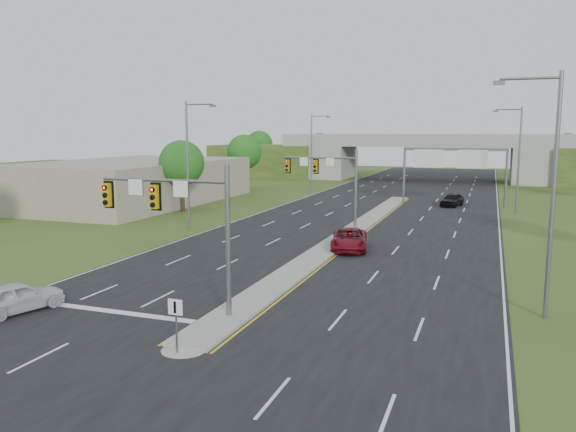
# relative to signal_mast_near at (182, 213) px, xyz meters

# --- Properties ---
(ground) EXTENTS (240.00, 240.00, 0.00)m
(ground) POSITION_rel_signal_mast_near_xyz_m (2.26, 0.07, -4.73)
(ground) COLOR #35481A
(ground) RESTS_ON ground
(road) EXTENTS (24.00, 160.00, 0.02)m
(road) POSITION_rel_signal_mast_near_xyz_m (2.26, 35.07, -4.72)
(road) COLOR black
(road) RESTS_ON ground
(median) EXTENTS (2.00, 54.00, 0.16)m
(median) POSITION_rel_signal_mast_near_xyz_m (2.26, 23.07, -4.63)
(median) COLOR gray
(median) RESTS_ON road
(median_nose) EXTENTS (2.00, 2.00, 0.16)m
(median_nose) POSITION_rel_signal_mast_near_xyz_m (2.26, -3.93, -4.63)
(median_nose) COLOR gray
(median_nose) RESTS_ON road
(lane_markings) EXTENTS (23.72, 160.00, 0.01)m
(lane_markings) POSITION_rel_signal_mast_near_xyz_m (1.66, 28.99, -4.70)
(lane_markings) COLOR gold
(lane_markings) RESTS_ON road
(signal_mast_near) EXTENTS (6.62, 0.60, 7.00)m
(signal_mast_near) POSITION_rel_signal_mast_near_xyz_m (0.00, 0.00, 0.00)
(signal_mast_near) COLOR slate
(signal_mast_near) RESTS_ON ground
(signal_mast_far) EXTENTS (6.62, 0.60, 7.00)m
(signal_mast_far) POSITION_rel_signal_mast_near_xyz_m (0.00, 25.00, 0.00)
(signal_mast_far) COLOR slate
(signal_mast_far) RESTS_ON ground
(keep_right_sign) EXTENTS (0.60, 0.13, 2.20)m
(keep_right_sign) POSITION_rel_signal_mast_near_xyz_m (2.26, -4.45, -3.21)
(keep_right_sign) COLOR slate
(keep_right_sign) RESTS_ON ground
(sign_gantry) EXTENTS (11.58, 0.44, 6.67)m
(sign_gantry) POSITION_rel_signal_mast_near_xyz_m (8.95, 44.99, 0.51)
(sign_gantry) COLOR slate
(sign_gantry) RESTS_ON ground
(overpass) EXTENTS (80.00, 14.00, 8.10)m
(overpass) POSITION_rel_signal_mast_near_xyz_m (2.26, 80.07, -1.17)
(overpass) COLOR gray
(overpass) RESTS_ON ground
(lightpole_l_mid) EXTENTS (2.85, 0.25, 11.00)m
(lightpole_l_mid) POSITION_rel_signal_mast_near_xyz_m (-11.03, 20.07, 1.38)
(lightpole_l_mid) COLOR slate
(lightpole_l_mid) RESTS_ON ground
(lightpole_l_far) EXTENTS (2.85, 0.25, 11.00)m
(lightpole_l_far) POSITION_rel_signal_mast_near_xyz_m (-11.03, 55.07, 1.38)
(lightpole_l_far) COLOR slate
(lightpole_l_far) RESTS_ON ground
(lightpole_r_near) EXTENTS (2.85, 0.25, 11.00)m
(lightpole_r_near) POSITION_rel_signal_mast_near_xyz_m (15.56, 5.07, 1.38)
(lightpole_r_near) COLOR slate
(lightpole_r_near) RESTS_ON ground
(lightpole_r_far) EXTENTS (2.85, 0.25, 11.00)m
(lightpole_r_far) POSITION_rel_signal_mast_near_xyz_m (15.56, 40.07, 1.38)
(lightpole_r_far) COLOR slate
(lightpole_r_far) RESTS_ON ground
(tree_l_near) EXTENTS (4.80, 4.80, 7.60)m
(tree_l_near) POSITION_rel_signal_mast_near_xyz_m (-17.74, 30.07, 0.45)
(tree_l_near) COLOR #382316
(tree_l_near) RESTS_ON ground
(tree_l_mid) EXTENTS (5.20, 5.20, 8.12)m
(tree_l_mid) POSITION_rel_signal_mast_near_xyz_m (-21.74, 55.07, 0.78)
(tree_l_mid) COLOR #382316
(tree_l_mid) RESTS_ON ground
(tree_back_a) EXTENTS (6.00, 6.00, 8.85)m
(tree_back_a) POSITION_rel_signal_mast_near_xyz_m (-35.74, 94.07, 1.11)
(tree_back_a) COLOR #382316
(tree_back_a) RESTS_ON ground
(tree_back_b) EXTENTS (5.60, 5.60, 8.32)m
(tree_back_b) POSITION_rel_signal_mast_near_xyz_m (-21.74, 94.07, 0.78)
(tree_back_b) COLOR #382316
(tree_back_b) RESTS_ON ground
(tree_back_c) EXTENTS (5.60, 5.60, 8.32)m
(tree_back_c) POSITION_rel_signal_mast_near_xyz_m (26.26, 94.07, 0.78)
(tree_back_c) COLOR #382316
(tree_back_c) RESTS_ON ground
(commercial_building) EXTENTS (18.00, 30.00, 5.00)m
(commercial_building) POSITION_rel_signal_mast_near_xyz_m (-27.74, 35.07, -2.23)
(commercial_building) COLOR gray
(commercial_building) RESTS_ON ground
(car_white) EXTENTS (2.91, 4.61, 1.46)m
(car_white) POSITION_rel_signal_mast_near_xyz_m (-7.47, -2.51, -3.97)
(car_white) COLOR silver
(car_white) RESTS_ON road
(car_far_a) EXTENTS (3.51, 5.74, 1.49)m
(car_far_a) POSITION_rel_signal_mast_near_xyz_m (3.76, 16.75, -3.96)
(car_far_a) COLOR maroon
(car_far_a) RESTS_ON road
(car_far_c) EXTENTS (2.74, 4.68, 1.50)m
(car_far_c) POSITION_rel_signal_mast_near_xyz_m (9.10, 44.41, -3.96)
(car_far_c) COLOR black
(car_far_c) RESTS_ON road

